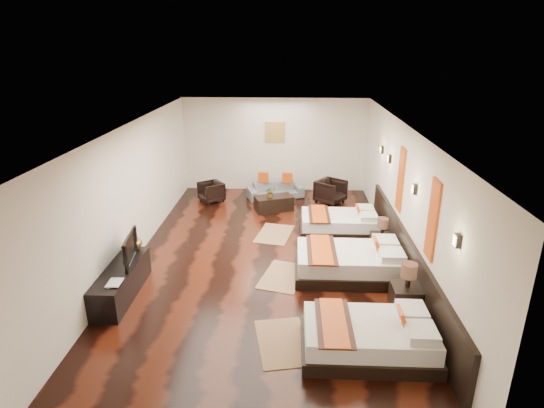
{
  "coord_description": "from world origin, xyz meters",
  "views": [
    {
      "loc": [
        0.51,
        -8.42,
        4.3
      ],
      "look_at": [
        0.11,
        0.36,
        1.1
      ],
      "focal_mm": 29.29,
      "sensor_mm": 36.0,
      "label": 1
    }
  ],
  "objects_px": {
    "bed_near": "(370,337)",
    "book": "(108,283)",
    "armchair_right": "(331,191)",
    "table_plant": "(270,192)",
    "nightstand_b": "(381,242)",
    "coffee_table": "(274,203)",
    "bed_mid": "(351,262)",
    "sofa": "(275,190)",
    "bed_far": "(340,223)",
    "tv_console": "(121,282)",
    "figurine": "(133,242)",
    "armchair_left": "(211,192)",
    "tv": "(126,249)",
    "nightstand_a": "(406,297)"
  },
  "relations": [
    {
      "from": "armchair_left",
      "to": "nightstand_b",
      "type": "bearing_deg",
      "value": 15.43
    },
    {
      "from": "tv",
      "to": "table_plant",
      "type": "xyz_separation_m",
      "value": [
        2.41,
        4.15,
        -0.27
      ]
    },
    {
      "from": "figurine",
      "to": "sofa",
      "type": "height_order",
      "value": "figurine"
    },
    {
      "from": "nightstand_a",
      "to": "book",
      "type": "bearing_deg",
      "value": -178.15
    },
    {
      "from": "tv_console",
      "to": "table_plant",
      "type": "height_order",
      "value": "table_plant"
    },
    {
      "from": "bed_near",
      "to": "book",
      "type": "relative_size",
      "value": 6.29
    },
    {
      "from": "table_plant",
      "to": "book",
      "type": "bearing_deg",
      "value": -116.54
    },
    {
      "from": "bed_far",
      "to": "book",
      "type": "relative_size",
      "value": 6.0
    },
    {
      "from": "figurine",
      "to": "table_plant",
      "type": "xyz_separation_m",
      "value": [
        2.46,
        3.63,
        -0.17
      ]
    },
    {
      "from": "nightstand_b",
      "to": "sofa",
      "type": "bearing_deg",
      "value": 123.15
    },
    {
      "from": "armchair_left",
      "to": "coffee_table",
      "type": "relative_size",
      "value": 0.63
    },
    {
      "from": "bed_near",
      "to": "nightstand_a",
      "type": "distance_m",
      "value": 1.24
    },
    {
      "from": "bed_near",
      "to": "figurine",
      "type": "relative_size",
      "value": 5.73
    },
    {
      "from": "coffee_table",
      "to": "bed_mid",
      "type": "bearing_deg",
      "value": -64.89
    },
    {
      "from": "bed_near",
      "to": "nightstand_b",
      "type": "relative_size",
      "value": 2.27
    },
    {
      "from": "figurine",
      "to": "sofa",
      "type": "distance_m",
      "value": 5.42
    },
    {
      "from": "coffee_table",
      "to": "table_plant",
      "type": "xyz_separation_m",
      "value": [
        -0.09,
        -0.08,
        0.35
      ]
    },
    {
      "from": "bed_mid",
      "to": "figurine",
      "type": "relative_size",
      "value": 6.24
    },
    {
      "from": "tv_console",
      "to": "tv",
      "type": "bearing_deg",
      "value": 78.22
    },
    {
      "from": "bed_far",
      "to": "tv_console",
      "type": "height_order",
      "value": "bed_far"
    },
    {
      "from": "book",
      "to": "armchair_left",
      "type": "distance_m",
      "value": 5.71
    },
    {
      "from": "armchair_right",
      "to": "table_plant",
      "type": "relative_size",
      "value": 2.45
    },
    {
      "from": "book",
      "to": "armchair_right",
      "type": "bearing_deg",
      "value": 54.04
    },
    {
      "from": "tv_console",
      "to": "armchair_left",
      "type": "bearing_deg",
      "value": 82.01
    },
    {
      "from": "coffee_table",
      "to": "nightstand_a",
      "type": "bearing_deg",
      "value": -63.65
    },
    {
      "from": "bed_near",
      "to": "coffee_table",
      "type": "distance_m",
      "value": 6.06
    },
    {
      "from": "bed_far",
      "to": "book",
      "type": "bearing_deg",
      "value": -139.67
    },
    {
      "from": "bed_near",
      "to": "coffee_table",
      "type": "bearing_deg",
      "value": 105.78
    },
    {
      "from": "bed_mid",
      "to": "sofa",
      "type": "bearing_deg",
      "value": 109.85
    },
    {
      "from": "tv_console",
      "to": "book",
      "type": "height_order",
      "value": "book"
    },
    {
      "from": "bed_near",
      "to": "armchair_right",
      "type": "height_order",
      "value": "bed_near"
    },
    {
      "from": "bed_near",
      "to": "bed_mid",
      "type": "bearing_deg",
      "value": 89.95
    },
    {
      "from": "tv",
      "to": "armchair_right",
      "type": "xyz_separation_m",
      "value": [
        4.08,
        4.92,
        -0.48
      ]
    },
    {
      "from": "table_plant",
      "to": "bed_mid",
      "type": "bearing_deg",
      "value": -63.22
    },
    {
      "from": "armchair_right",
      "to": "nightstand_b",
      "type": "bearing_deg",
      "value": -128.6
    },
    {
      "from": "nightstand_b",
      "to": "table_plant",
      "type": "xyz_separation_m",
      "value": [
        -2.49,
        2.55,
        0.25
      ]
    },
    {
      "from": "nightstand_a",
      "to": "tv_console",
      "type": "relative_size",
      "value": 0.53
    },
    {
      "from": "sofa",
      "to": "book",
      "type": "bearing_deg",
      "value": -132.38
    },
    {
      "from": "bed_far",
      "to": "table_plant",
      "type": "height_order",
      "value": "bed_far"
    },
    {
      "from": "tv",
      "to": "armchair_left",
      "type": "distance_m",
      "value": 4.95
    },
    {
      "from": "bed_far",
      "to": "armchair_right",
      "type": "xyz_separation_m",
      "value": [
        -0.06,
        2.14,
        0.09
      ]
    },
    {
      "from": "nightstand_a",
      "to": "book",
      "type": "height_order",
      "value": "nightstand_a"
    },
    {
      "from": "armchair_right",
      "to": "coffee_table",
      "type": "xyz_separation_m",
      "value": [
        -1.59,
        -0.7,
        -0.13
      ]
    },
    {
      "from": "figurine",
      "to": "armchair_right",
      "type": "distance_m",
      "value": 6.05
    },
    {
      "from": "nightstand_b",
      "to": "book",
      "type": "distance_m",
      "value": 5.49
    },
    {
      "from": "armchair_left",
      "to": "tv",
      "type": "bearing_deg",
      "value": -44.61
    },
    {
      "from": "armchair_left",
      "to": "bed_far",
      "type": "bearing_deg",
      "value": 22.13
    },
    {
      "from": "bed_mid",
      "to": "figurine",
      "type": "distance_m",
      "value": 4.22
    },
    {
      "from": "bed_near",
      "to": "coffee_table",
      "type": "relative_size",
      "value": 1.94
    },
    {
      "from": "tv_console",
      "to": "figurine",
      "type": "relative_size",
      "value": 5.31
    }
  ]
}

